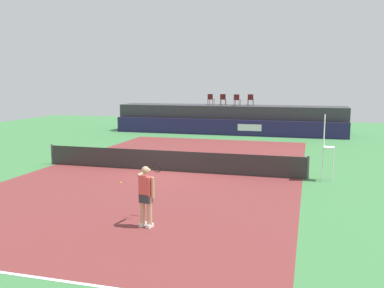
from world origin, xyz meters
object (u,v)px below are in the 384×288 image
(spectator_chair_center, at_px, (237,99))
(tennis_ball, at_px, (121,183))
(spectator_chair_left, at_px, (223,99))
(net_post_far, at_px, (308,168))
(spectator_chair_right, at_px, (251,99))
(tennis_player, at_px, (146,194))
(net_post_near, at_px, (52,154))
(spectator_chair_far_left, at_px, (211,99))
(umpire_chair, at_px, (326,143))

(spectator_chair_center, relative_size, tennis_ball, 13.06)
(spectator_chair_left, distance_m, net_post_far, 17.07)
(spectator_chair_right, bearing_deg, net_post_far, -73.43)
(tennis_player, bearing_deg, spectator_chair_left, 96.04)
(spectator_chair_left, bearing_deg, net_post_near, -109.79)
(spectator_chair_far_left, bearing_deg, tennis_player, -81.45)
(spectator_chair_far_left, height_order, umpire_chair, spectator_chair_far_left)
(spectator_chair_center, xyz_separation_m, net_post_far, (5.60, -14.97, -2.19))
(tennis_player, bearing_deg, spectator_chair_far_left, 98.55)
(spectator_chair_far_left, distance_m, tennis_player, 23.03)
(spectator_chair_left, xyz_separation_m, spectator_chair_right, (2.24, -0.08, 0.00))
(spectator_chair_left, xyz_separation_m, tennis_ball, (-0.49, -18.37, -2.66))
(spectator_chair_left, distance_m, umpire_chair, 17.25)
(umpire_chair, height_order, tennis_player, umpire_chair)
(spectator_chair_far_left, height_order, net_post_near, spectator_chair_far_left)
(tennis_player, bearing_deg, tennis_ball, 123.10)
(tennis_ball, bearing_deg, net_post_near, 150.52)
(spectator_chair_far_left, height_order, spectator_chair_center, same)
(net_post_far, bearing_deg, umpire_chair, 0.77)
(spectator_chair_far_left, height_order, tennis_ball, spectator_chair_far_left)
(spectator_chair_center, distance_m, tennis_player, 22.40)
(umpire_chair, distance_m, net_post_far, 1.29)
(spectator_chair_center, bearing_deg, tennis_player, -86.95)
(spectator_chair_far_left, distance_m, spectator_chair_left, 1.01)
(spectator_chair_center, height_order, spectator_chair_right, same)
(net_post_near, relative_size, tennis_ball, 14.71)
(spectator_chair_left, relative_size, spectator_chair_right, 1.00)
(spectator_chair_left, height_order, spectator_chair_right, same)
(umpire_chair, relative_size, tennis_player, 1.56)
(umpire_chair, bearing_deg, spectator_chair_far_left, 118.99)
(spectator_chair_left, distance_m, spectator_chair_center, 1.33)
(net_post_near, bearing_deg, spectator_chair_center, 65.56)
(spectator_chair_far_left, bearing_deg, net_post_near, -106.57)
(spectator_chair_left, height_order, spectator_chair_center, same)
(spectator_chair_right, bearing_deg, spectator_chair_far_left, -179.37)
(spectator_chair_right, relative_size, umpire_chair, 0.32)
(umpire_chair, distance_m, net_post_near, 13.14)
(tennis_ball, bearing_deg, spectator_chair_right, 81.52)
(net_post_near, bearing_deg, tennis_player, -42.54)
(spectator_chair_center, distance_m, tennis_ball, 18.12)
(tennis_player, relative_size, tennis_ball, 26.03)
(spectator_chair_left, xyz_separation_m, net_post_far, (6.82, -15.49, -2.19))
(net_post_near, height_order, tennis_player, tennis_player)
(net_post_far, distance_m, tennis_player, 8.57)
(spectator_chair_far_left, distance_m, umpire_chair, 17.61)
(umpire_chair, bearing_deg, tennis_ball, -160.18)
(umpire_chair, bearing_deg, spectator_chair_center, 112.81)
(tennis_ball, bearing_deg, spectator_chair_far_left, 91.60)
(spectator_chair_right, bearing_deg, spectator_chair_left, 177.98)
(spectator_chair_center, bearing_deg, net_post_far, -69.49)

